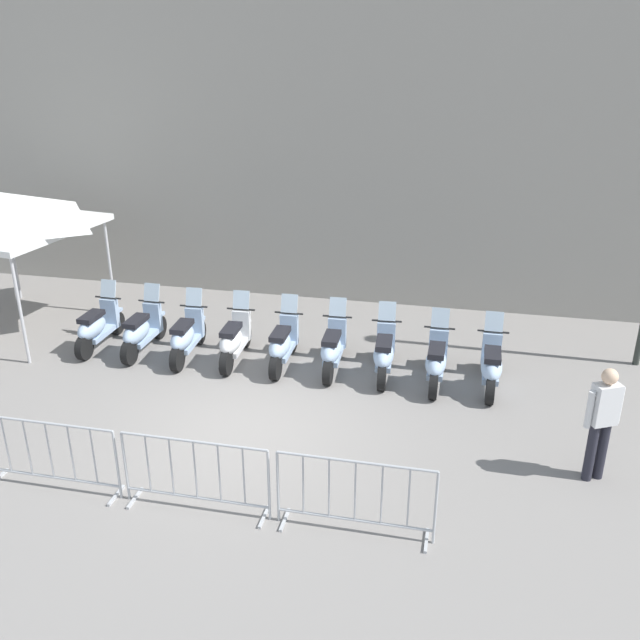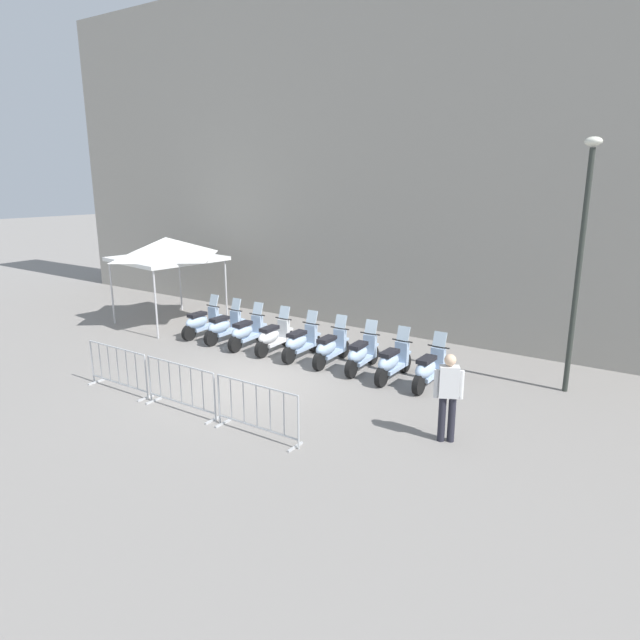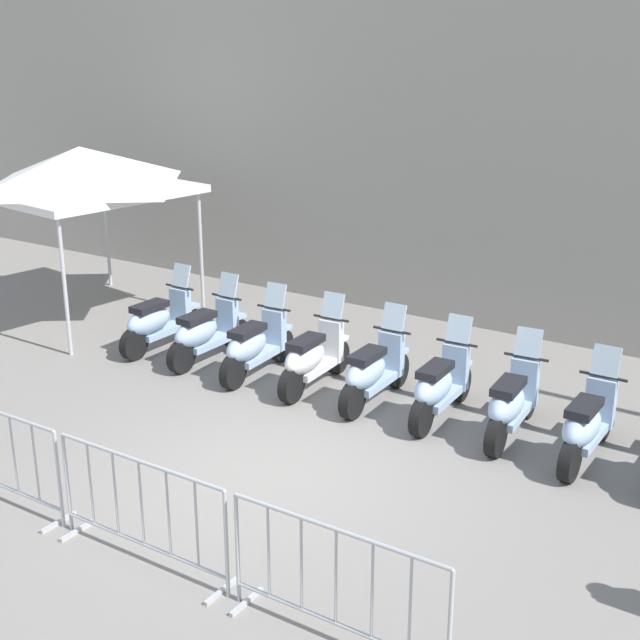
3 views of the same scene
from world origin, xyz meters
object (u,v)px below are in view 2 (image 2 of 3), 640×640
Objects in this scene: motorcycle_2 at (247,332)px; motorcycle_4 at (300,342)px; barrier_segment_1 at (181,388)px; barrier_segment_2 at (257,411)px; motorcycle_5 at (330,348)px; motorcycle_7 at (392,362)px; motorcycle_8 at (429,369)px; officer_near_row_end at (448,393)px; barrier_segment_0 at (118,369)px; motorcycle_6 at (361,354)px; motorcycle_3 at (273,337)px; motorcycle_0 at (202,322)px; street_lamp at (582,244)px; motorcycle_1 at (224,327)px; canopy_tent at (166,249)px.

motorcycle_2 is 1.00× the size of motorcycle_4.
barrier_segment_2 is (2.08, 0.31, 0.00)m from barrier_segment_1.
motorcycle_7 is at bearing 4.59° from motorcycle_5.
motorcycle_8 is at bearing 10.39° from motorcycle_7.
barrier_segment_1 and barrier_segment_2 have the same top height.
officer_near_row_end reaches higher than motorcycle_2.
barrier_segment_1 is at bearing -81.59° from motorcycle_4.
officer_near_row_end is (6.96, 2.89, 0.46)m from barrier_segment_0.
motorcycle_6 is at bearing 9.47° from motorcycle_2.
officer_near_row_end is (5.51, -1.69, 0.53)m from motorcycle_4.
motorcycle_2 is at bearing -168.68° from motorcycle_3.
barrier_segment_1 is at bearing -93.98° from motorcycle_5.
motorcycle_0 is 7.61m from motorcycle_8.
motorcycle_2 is 1.00× the size of motorcycle_5.
officer_near_row_end reaches higher than motorcycle_4.
barrier_segment_1 is (-2.21, -4.59, 0.07)m from motorcycle_7.
officer_near_row_end is (-0.74, -4.14, -2.46)m from street_lamp.
street_lamp is at bearing 17.52° from motorcycle_1.
motorcycle_3 is at bearing 7.93° from motorcycle_0.
motorcycle_4 and motorcycle_8 have the same top height.
motorcycle_6 is at bearing 8.85° from motorcycle_3.
officer_near_row_end is at bearing -22.04° from motorcycle_5.
motorcycle_6 is at bearing 74.64° from barrier_segment_1.
motorcycle_8 is 0.30× the size of street_lamp.
barrier_segment_1 is (0.63, -4.27, 0.07)m from motorcycle_4.
motorcycle_6 and motorcycle_8 have the same top height.
motorcycle_8 is (1.89, 0.19, 0.00)m from motorcycle_6.
motorcycle_7 is (1.90, 0.15, 0.00)m from motorcycle_5.
motorcycle_1 is 9.98m from street_lamp.
motorcycle_6 reaches higher than barrier_segment_2.
officer_near_row_end reaches higher than motorcycle_0.
motorcycle_4 is 1.00× the size of motorcycle_5.
motorcycle_5 is at bearing 63.28° from barrier_segment_0.
street_lamp is (2.48, 1.96, 2.98)m from motorcycle_8.
motorcycle_4 is at bearing -172.63° from motorcycle_8.
motorcycle_5 is (1.88, 0.31, 0.00)m from motorcycle_3.
barrier_segment_0 is at bearing -96.56° from motorcycle_3.
canopy_tent is (-6.89, -0.41, 2.06)m from motorcycle_5.
motorcycle_2 is 0.30× the size of street_lamp.
motorcycle_7 is 0.30× the size of street_lamp.
motorcycle_3 and motorcycle_5 have the same top height.
barrier_segment_2 is at bearing 8.42° from barrier_segment_1.
motorcycle_0 is at bearing -163.37° from street_lamp.
motorcycle_5 is at bearing 157.96° from officer_near_row_end.
canopy_tent is (-2.18, 0.30, 2.06)m from motorcycle_0.
barrier_segment_2 is 0.35× the size of street_lamp.
motorcycle_8 is at bearing 8.28° from motorcycle_2.
officer_near_row_end is 11.65m from canopy_tent.
motorcycle_1 reaches higher than barrier_segment_2.
motorcycle_8 is 7.27m from barrier_segment_0.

